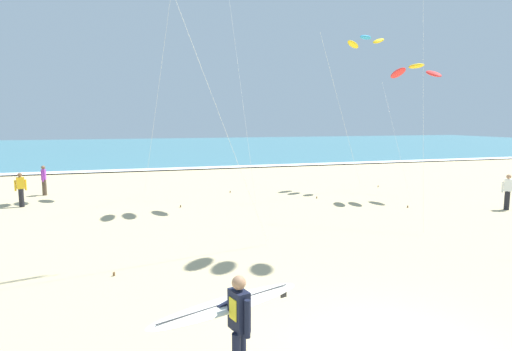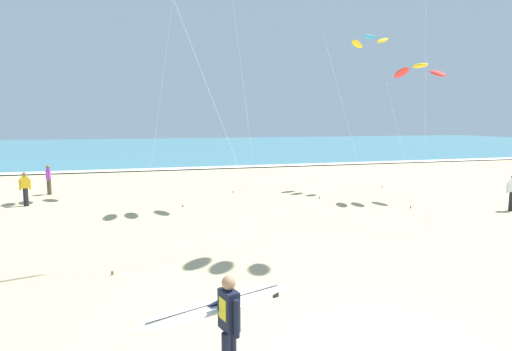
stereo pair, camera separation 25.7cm
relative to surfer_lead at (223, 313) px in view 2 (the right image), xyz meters
name	(u,v)px [view 2 (the right image)]	position (x,y,z in m)	size (l,w,h in m)	color
ocean_water	(165,147)	(2.76, 57.86, -1.01)	(160.00, 60.00, 0.08)	teal
shoreline_foam	(189,168)	(2.76, 28.16, -0.97)	(160.00, 1.54, 0.01)	white
surfer_lead	(223,313)	(0.00, 0.00, 0.00)	(2.64, 1.25, 1.71)	black
kite_arc_cobalt_near	(369,41)	(11.56, 15.62, 7.32)	(4.90, 3.49, 8.69)	yellow
kite_arc_golden_mid	(420,71)	(12.19, 11.93, 5.29)	(2.55, 4.41, 6.69)	red
bystander_white_top	(512,193)	(14.55, 8.35, -0.24)	(0.37, 0.38, 1.59)	black
bystander_purple_top	(49,180)	(-5.80, 18.32, -0.24)	(0.22, 0.50, 1.59)	#4C3D2D
bystander_yellow_top	(25,189)	(-6.23, 15.30, -0.24)	(0.48, 0.27, 1.59)	black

